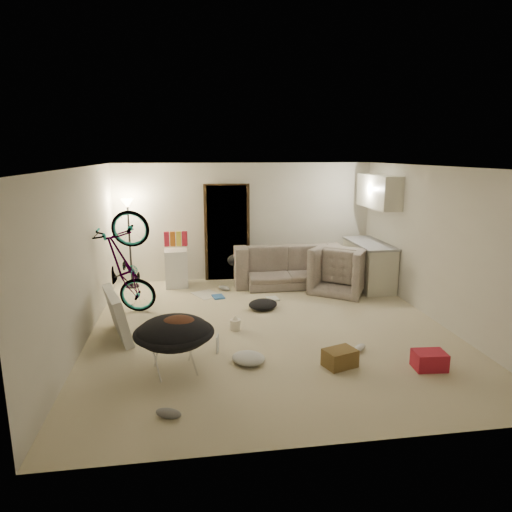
{
  "coord_description": "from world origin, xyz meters",
  "views": [
    {
      "loc": [
        -1.21,
        -6.67,
        2.7
      ],
      "look_at": [
        -0.12,
        0.6,
        1.04
      ],
      "focal_mm": 32.0,
      "sensor_mm": 36.0,
      "label": 1
    }
  ],
  "objects": [
    {
      "name": "wall_front",
      "position": [
        0.0,
        -3.01,
        1.25
      ],
      "size": [
        5.5,
        0.02,
        2.5
      ],
      "primitive_type": "cube",
      "color": "silver",
      "rests_on": "floor"
    },
    {
      "name": "wall_left",
      "position": [
        -2.76,
        0.0,
        1.25
      ],
      "size": [
        0.02,
        6.0,
        2.5
      ],
      "primitive_type": "cube",
      "color": "silver",
      "rests_on": "floor"
    },
    {
      "name": "snack_box_0",
      "position": [
        -1.66,
        2.55,
        1.0
      ],
      "size": [
        0.11,
        0.08,
        0.3
      ],
      "primitive_type": "cube",
      "rotation": [
        0.0,
        0.0,
        0.15
      ],
      "color": "#AA192D",
      "rests_on": "mini_fridge"
    },
    {
      "name": "wall_right",
      "position": [
        2.76,
        0.0,
        1.25
      ],
      "size": [
        0.02,
        6.0,
        2.5
      ],
      "primitive_type": "cube",
      "color": "silver",
      "rests_on": "floor"
    },
    {
      "name": "door_trim",
      "position": [
        -0.4,
        2.94,
        1.02
      ],
      "size": [
        0.97,
        0.04,
        2.1
      ],
      "primitive_type": "cube",
      "color": "#322211",
      "rests_on": "floor"
    },
    {
      "name": "sofa",
      "position": [
        0.78,
        2.45,
        0.32
      ],
      "size": [
        2.2,
        0.86,
        0.64
      ],
      "primitive_type": "imported",
      "rotation": [
        0.0,
        0.0,
        3.14
      ],
      "color": "#363E37",
      "rests_on": "floor"
    },
    {
      "name": "book_asset",
      "position": [
        -0.89,
        -0.85,
        0.01
      ],
      "size": [
        0.28,
        0.23,
        0.02
      ],
      "primitive_type": "imported",
      "rotation": [
        0.0,
        0.0,
        1.32
      ],
      "color": "#AA192D",
      "rests_on": "floor"
    },
    {
      "name": "juicer",
      "position": [
        -0.54,
        -0.0,
        0.1
      ],
      "size": [
        0.17,
        0.17,
        0.24
      ],
      "color": "white",
      "rests_on": "floor"
    },
    {
      "name": "book_white",
      "position": [
        0.32,
        1.41,
        0.01
      ],
      "size": [
        0.24,
        0.3,
        0.02
      ],
      "primitive_type": "cube",
      "rotation": [
        0.0,
        0.0,
        0.16
      ],
      "color": "silver",
      "rests_on": "floor"
    },
    {
      "name": "mini_fridge",
      "position": [
        -1.49,
        2.55,
        0.38
      ],
      "size": [
        0.47,
        0.47,
        0.77
      ],
      "primitive_type": "cube",
      "rotation": [
        0.0,
        0.0,
        0.03
      ],
      "color": "white",
      "rests_on": "floor"
    },
    {
      "name": "newspaper",
      "position": [
        -0.91,
        1.88,
        0.0
      ],
      "size": [
        0.63,
        0.69,
        0.01
      ],
      "primitive_type": "cube",
      "rotation": [
        0.0,
        0.0,
        0.47
      ],
      "color": "beige",
      "rests_on": "floor"
    },
    {
      "name": "snack_box_1",
      "position": [
        -1.54,
        2.55,
        1.0
      ],
      "size": [
        0.11,
        0.08,
        0.3
      ],
      "primitive_type": "cube",
      "rotation": [
        0.0,
        0.0,
        -0.08
      ],
      "color": "#B55816",
      "rests_on": "mini_fridge"
    },
    {
      "name": "doorway",
      "position": [
        -0.4,
        2.97,
        1.02
      ],
      "size": [
        0.85,
        0.1,
        2.04
      ],
      "primitive_type": "cube",
      "color": "black",
      "rests_on": "floor"
    },
    {
      "name": "kitchen_uppers",
      "position": [
        2.56,
        2.0,
        1.95
      ],
      "size": [
        0.38,
        1.4,
        0.65
      ],
      "primitive_type": "cube",
      "color": "beige",
      "rests_on": "wall_right"
    },
    {
      "name": "ceiling",
      "position": [
        0.0,
        0.0,
        2.51
      ],
      "size": [
        5.5,
        6.0,
        0.02
      ],
      "primitive_type": "cube",
      "color": "white",
      "rests_on": "wall_back"
    },
    {
      "name": "clothes_lump_c",
      "position": [
        -0.49,
        -1.17,
        0.07
      ],
      "size": [
        0.59,
        0.57,
        0.14
      ],
      "primitive_type": "ellipsoid",
      "rotation": [
        0.0,
        0.0,
        -0.62
      ],
      "color": "silver",
      "rests_on": "floor"
    },
    {
      "name": "bicycle",
      "position": [
        -2.3,
        1.0,
        0.48
      ],
      "size": [
        1.93,
        1.06,
        1.06
      ],
      "primitive_type": "imported",
      "rotation": [
        0.0,
        -0.17,
        1.42
      ],
      "color": "black",
      "rests_on": "floor"
    },
    {
      "name": "shoe_3",
      "position": [
        -1.48,
        -2.32,
        0.05
      ],
      "size": [
        0.31,
        0.22,
        0.11
      ],
      "primitive_type": "ellipsoid",
      "rotation": [
        0.0,
        0.0,
        -0.39
      ],
      "color": "slate",
      "rests_on": "floor"
    },
    {
      "name": "drink_case_a",
      "position": [
        0.67,
        -1.44,
        0.11
      ],
      "size": [
        0.47,
        0.4,
        0.23
      ],
      "primitive_type": "cube",
      "rotation": [
        0.0,
        0.0,
        0.33
      ],
      "color": "brown",
      "rests_on": "floor"
    },
    {
      "name": "shoe_1",
      "position": [
        -0.54,
        2.11,
        0.05
      ],
      "size": [
        0.27,
        0.28,
        0.1
      ],
      "primitive_type": "ellipsoid",
      "rotation": [
        0.0,
        0.0,
        -0.82
      ],
      "color": "slate",
      "rests_on": "floor"
    },
    {
      "name": "tv_box",
      "position": [
        -2.3,
        -0.02,
        0.35
      ],
      "size": [
        0.57,
        1.11,
        0.72
      ],
      "primitive_type": "cube",
      "rotation": [
        0.0,
        -0.21,
        0.3
      ],
      "color": "silver",
      "rests_on": "floor"
    },
    {
      "name": "wall_back",
      "position": [
        0.0,
        3.01,
        1.25
      ],
      "size": [
        5.5,
        0.02,
        2.5
      ],
      "primitive_type": "cube",
      "color": "silver",
      "rests_on": "floor"
    },
    {
      "name": "snack_box_3",
      "position": [
        -1.3,
        2.55,
        1.0
      ],
      "size": [
        0.11,
        0.09,
        0.3
      ],
      "primitive_type": "cube",
      "rotation": [
        0.0,
        0.0,
        -0.26
      ],
      "color": "#AA192D",
      "rests_on": "mini_fridge"
    },
    {
      "name": "sofa_drape",
      "position": [
        -0.17,
        2.45,
        0.54
      ],
      "size": [
        0.64,
        0.56,
        0.28
      ],
      "primitive_type": "ellipsoid",
      "rotation": [
        0.0,
        0.0,
        0.19
      ],
      "color": "black",
      "rests_on": "sofa"
    },
    {
      "name": "counter_top",
      "position": [
        2.43,
        2.0,
        0.9
      ],
      "size": [
        0.64,
        1.54,
        0.04
      ],
      "primitive_type": "cube",
      "color": "gray",
      "rests_on": "kitchen_counter"
    },
    {
      "name": "floor_lamp",
      "position": [
        -2.4,
        2.65,
        1.31
      ],
      "size": [
        0.28,
        0.28,
        1.81
      ],
      "color": "black",
      "rests_on": "floor"
    },
    {
      "name": "saucer_chair",
      "position": [
        -1.44,
        -1.26,
        0.42
      ],
      "size": [
        1.01,
        1.01,
        0.71
      ],
      "color": "silver",
      "rests_on": "floor"
    },
    {
      "name": "snack_box_2",
      "position": [
        -1.42,
        2.55,
        1.0
      ],
      "size": [
        0.1,
        0.07,
        0.3
      ],
      "primitive_type": "cube",
      "rotation": [
        0.0,
        0.0,
        -0.01
      ],
      "color": "yellow",
      "rests_on": "mini_fridge"
    },
    {
      "name": "book_blue",
      "position": [
        -0.69,
        1.68,
        0.01
      ],
      "size": [
        0.25,
        0.31,
        0.03
      ],
      "primitive_type": "cube",
      "rotation": [
        0.0,
        0.0,
        0.19
      ],
      "color": "#3268B5",
      "rests_on": "floor"
    },
    {
      "name": "shoe_4",
      "position": [
        1.09,
        -1.04,
        0.05
      ],
      "size": [
        0.26,
        0.25,
        0.09
      ],
      "primitive_type": "ellipsoid",
      "rotation": [
        0.0,
        0.0,
        0.71
      ],
      "color": "white",
      "rests_on": "floor"
    },
    {
      "name": "drink_case_b",
      "position": [
        1.78,
        -1.68,
        0.11
      ],
      "size": [
        0.42,
        0.32,
        0.23
      ],
      "primitive_type": "cube",
      "rotation": [
        0.0,
        0.0,
        -0.08
      ],
      "color": "#AA192D",
      "rests_on": "floor"
    },
    {
      "name": "shoe_0",
      "position": [
        0.34,
        2.51,
        0.06
      ],
      "size": [
        0.31,
        0.28,
        0.11
      ],
      "primitive_type": "ellipsoid",
      "rotation": [
        0.0,
        0.0,
        0.64
      ],
      "color": "#3268B5",
      "rests_on": "floor"
    },
    {
      "name": "armchair",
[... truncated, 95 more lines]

